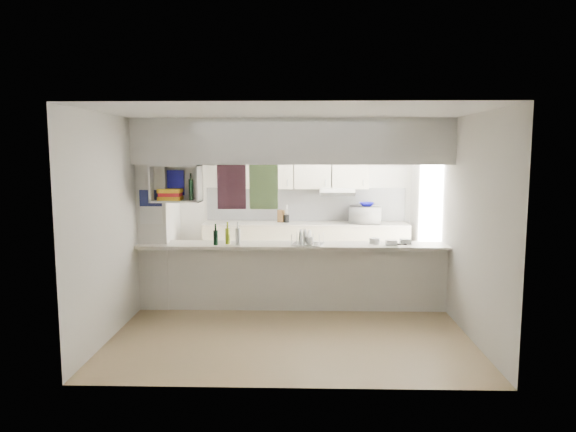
{
  "coord_description": "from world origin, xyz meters",
  "views": [
    {
      "loc": [
        0.13,
        -6.9,
        2.16
      ],
      "look_at": [
        -0.07,
        0.5,
        1.24
      ],
      "focal_mm": 32.0,
      "sensor_mm": 36.0,
      "label": 1
    }
  ],
  "objects_px": {
    "dish_rack": "(308,238)",
    "microwave": "(365,215)",
    "bowl": "(367,204)",
    "wine_bottles": "(228,236)"
  },
  "relations": [
    {
      "from": "wine_bottles",
      "to": "bowl",
      "type": "bearing_deg",
      "value": 45.23
    },
    {
      "from": "bowl",
      "to": "wine_bottles",
      "type": "bearing_deg",
      "value": -134.77
    },
    {
      "from": "microwave",
      "to": "wine_bottles",
      "type": "relative_size",
      "value": 1.51
    },
    {
      "from": "dish_rack",
      "to": "bowl",
      "type": "bearing_deg",
      "value": 77.07
    },
    {
      "from": "microwave",
      "to": "bowl",
      "type": "distance_m",
      "value": 0.19
    },
    {
      "from": "bowl",
      "to": "dish_rack",
      "type": "bearing_deg",
      "value": -116.49
    },
    {
      "from": "microwave",
      "to": "wine_bottles",
      "type": "height_order",
      "value": "wine_bottles"
    },
    {
      "from": "dish_rack",
      "to": "microwave",
      "type": "bearing_deg",
      "value": 77.55
    },
    {
      "from": "bowl",
      "to": "dish_rack",
      "type": "xyz_separation_m",
      "value": [
        -1.06,
        -2.12,
        -0.25
      ]
    },
    {
      "from": "bowl",
      "to": "dish_rack",
      "type": "relative_size",
      "value": 0.57
    }
  ]
}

